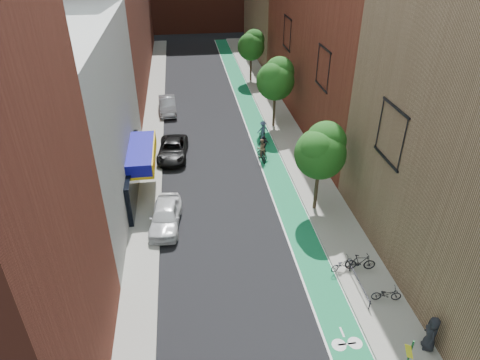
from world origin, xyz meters
name	(u,v)px	position (x,y,z in m)	size (l,w,h in m)	color
ground	(261,336)	(0.00, 0.00, 0.00)	(160.00, 160.00, 0.00)	black
bike_lane	(254,120)	(4.00, 26.00, 0.01)	(2.00, 68.00, 0.01)	#167D47
sidewalk_left	(153,125)	(-6.00, 26.00, 0.07)	(2.00, 68.00, 0.15)	gray
sidewalk_right	(278,118)	(6.50, 26.00, 0.07)	(3.00, 68.00, 0.15)	gray
building_left_white	(61,120)	(-11.00, 14.00, 6.00)	(8.00, 20.00, 12.00)	silver
building_right_mid_red	(344,1)	(12.00, 26.00, 11.00)	(8.00, 28.00, 22.00)	maroon
tree_near	(321,150)	(5.65, 10.02, 4.66)	(3.40, 3.36, 6.42)	#332619
tree_mid	(276,78)	(5.65, 24.02, 4.89)	(3.55, 3.53, 6.74)	#332619
tree_far	(251,44)	(5.65, 38.02, 4.50)	(3.30, 3.25, 6.21)	#332619
parked_car_white	(165,216)	(-4.60, 9.53, 0.79)	(1.87, 4.65, 1.59)	silver
parked_car_black	(173,149)	(-4.10, 19.13, 0.71)	(2.36, 5.11, 1.42)	black
parked_car_silver	(167,105)	(-4.60, 29.14, 0.79)	(1.67, 4.79, 1.58)	gray
cyclist_lane_near	(261,152)	(3.20, 17.48, 0.82)	(0.90, 1.75, 1.95)	black
cyclist_lane_mid	(264,149)	(3.52, 18.09, 0.70)	(0.94, 1.90, 1.93)	black
cyclist_lane_far	(263,133)	(3.98, 20.93, 0.88)	(1.18, 1.87, 2.01)	black
parked_bike_near	(387,294)	(6.91, 1.28, 0.56)	(0.55, 1.58, 0.83)	black
parked_bike_mid	(360,262)	(6.41, 3.68, 0.67)	(0.49, 1.74, 1.05)	black
parked_bike_far	(342,264)	(5.40, 3.82, 0.55)	(0.53, 1.53, 0.80)	black
pedestrian	(431,333)	(7.60, -1.77, 1.10)	(0.93, 0.60, 1.90)	black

